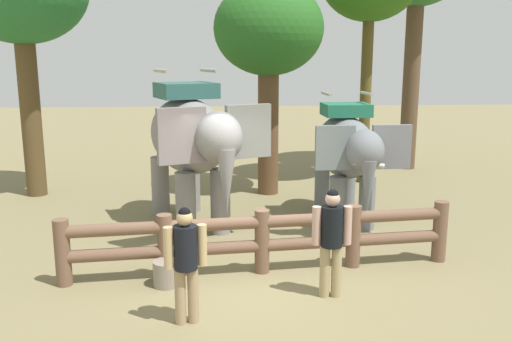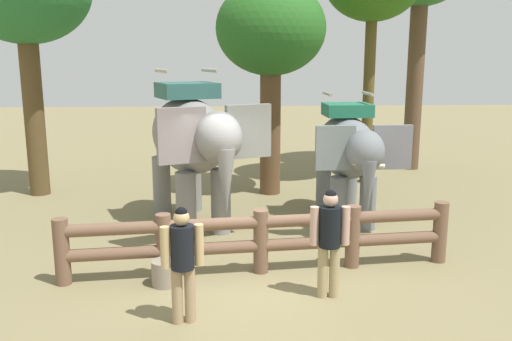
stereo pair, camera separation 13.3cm
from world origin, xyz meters
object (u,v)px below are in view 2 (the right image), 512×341
object	(u,v)px
log_fence	(261,237)
elephant_near_left	(192,140)
tree_back_center	(271,34)
tourist_woman_in_black	(183,257)
feed_bucket	(165,273)
elephant_center	(348,151)
tourist_man_in_blue	(330,236)

from	to	relation	value
log_fence	elephant_near_left	world-z (taller)	elephant_near_left
elephant_near_left	tree_back_center	xyz separation A→B (m)	(1.80, 2.68, 2.18)
tree_back_center	log_fence	bearing A→B (deg)	-96.26
tourist_woman_in_black	tree_back_center	size ratio (longest dim) A/B	0.30
feed_bucket	log_fence	bearing A→B (deg)	15.89
elephant_near_left	tourist_woman_in_black	world-z (taller)	elephant_near_left
tourist_woman_in_black	tree_back_center	bearing A→B (deg)	76.12
tourist_woman_in_black	tree_back_center	world-z (taller)	tree_back_center
tree_back_center	elephant_center	bearing A→B (deg)	-61.15
elephant_center	tourist_woman_in_black	distance (m)	5.34
tourist_man_in_blue	tree_back_center	xyz separation A→B (m)	(-0.35, 6.19, 3.05)
tourist_woman_in_black	feed_bucket	bearing A→B (deg)	107.30
elephant_near_left	tourist_woman_in_black	size ratio (longest dim) A/B	2.41
tourist_woman_in_black	tourist_man_in_blue	xyz separation A→B (m)	(2.05, 0.67, 0.02)
log_fence	elephant_near_left	distance (m)	3.06
log_fence	tourist_woman_in_black	bearing A→B (deg)	-124.27
log_fence	elephant_center	xyz separation A→B (m)	(1.98, 2.65, 0.93)
elephant_near_left	tourist_woman_in_black	distance (m)	4.27
elephant_near_left	elephant_center	world-z (taller)	elephant_near_left
tourist_man_in_blue	feed_bucket	xyz separation A→B (m)	(-2.43, 0.55, -0.74)
log_fence	feed_bucket	world-z (taller)	log_fence
log_fence	tourist_man_in_blue	xyz separation A→B (m)	(0.92, -0.98, 0.33)
elephant_center	feed_bucket	size ratio (longest dim) A/B	7.70
elephant_near_left	feed_bucket	distance (m)	3.38
tourist_man_in_blue	feed_bucket	bearing A→B (deg)	167.17
elephant_near_left	tourist_man_in_blue	xyz separation A→B (m)	(2.15, -3.51, -0.87)
elephant_center	tourist_woman_in_black	bearing A→B (deg)	-125.87
elephant_center	tourist_woman_in_black	xyz separation A→B (m)	(-3.11, -4.30, -0.61)
tourist_man_in_blue	tourist_woman_in_black	bearing A→B (deg)	-161.93
elephant_near_left	tourist_man_in_blue	world-z (taller)	elephant_near_left
tourist_man_in_blue	log_fence	bearing A→B (deg)	133.29
log_fence	tree_back_center	bearing A→B (deg)	83.74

